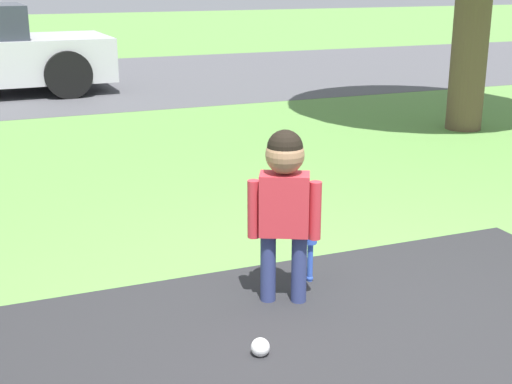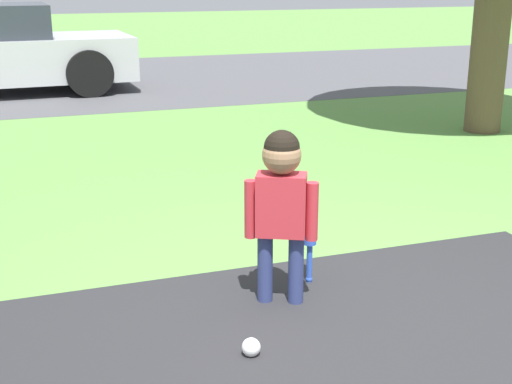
% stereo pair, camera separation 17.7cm
% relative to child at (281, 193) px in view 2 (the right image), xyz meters
% --- Properties ---
extents(ground_plane, '(60.00, 60.00, 0.00)m').
position_rel_child_xyz_m(ground_plane, '(0.19, -0.50, -0.62)').
color(ground_plane, '#5B8C42').
extents(street_strip, '(40.00, 6.00, 0.01)m').
position_rel_child_xyz_m(street_strip, '(0.19, 8.80, -0.62)').
color(street_strip, '#4C4C51').
rests_on(street_strip, ground).
extents(child, '(0.36, 0.25, 0.96)m').
position_rel_child_xyz_m(child, '(0.00, 0.00, 0.00)').
color(child, navy).
rests_on(child, ground).
extents(baseball_bat, '(0.07, 0.07, 0.57)m').
position_rel_child_xyz_m(baseball_bat, '(0.25, 0.18, -0.26)').
color(baseball_bat, blue).
rests_on(baseball_bat, ground).
extents(sports_ball, '(0.09, 0.09, 0.09)m').
position_rel_child_xyz_m(sports_ball, '(-0.34, -0.49, -0.58)').
color(sports_ball, white).
rests_on(sports_ball, ground).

